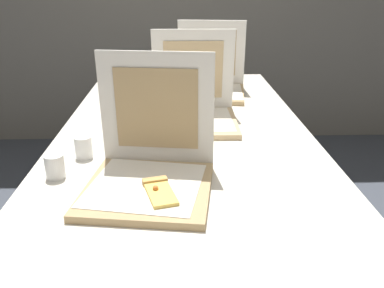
{
  "coord_description": "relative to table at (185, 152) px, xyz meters",
  "views": [
    {
      "loc": [
        -0.02,
        -0.8,
        1.29
      ],
      "look_at": [
        0.02,
        0.45,
        0.78
      ],
      "focal_mm": 38.19,
      "sensor_mm": 36.0,
      "label": 1
    }
  ],
  "objects": [
    {
      "name": "cup_white_near_center",
      "position": [
        -0.35,
        -0.13,
        0.08
      ],
      "size": [
        0.06,
        0.06,
        0.07
      ],
      "primitive_type": "cylinder",
      "color": "white",
      "rests_on": "table"
    },
    {
      "name": "pizza_box_middle",
      "position": [
        0.04,
        0.22,
        0.1
      ],
      "size": [
        0.36,
        0.36,
        0.37
      ],
      "rotation": [
        0.0,
        0.0,
        -0.02
      ],
      "color": "tan",
      "rests_on": "table"
    },
    {
      "name": "pizza_box_back",
      "position": [
        0.14,
        0.67,
        0.09
      ],
      "size": [
        0.4,
        0.4,
        0.37
      ],
      "rotation": [
        0.0,
        0.0,
        -0.14
      ],
      "color": "tan",
      "rests_on": "table"
    },
    {
      "name": "cup_white_far",
      "position": [
        -0.24,
        0.3,
        0.08
      ],
      "size": [
        0.06,
        0.06,
        0.07
      ],
      "primitive_type": "cylinder",
      "color": "white",
      "rests_on": "table"
    },
    {
      "name": "cup_white_near_left",
      "position": [
        -0.4,
        -0.28,
        0.08
      ],
      "size": [
        0.06,
        0.06,
        0.07
      ],
      "primitive_type": "cylinder",
      "color": "white",
      "rests_on": "table"
    },
    {
      "name": "pizza_box_front",
      "position": [
        -0.11,
        -0.35,
        0.1
      ],
      "size": [
        0.4,
        0.4,
        0.37
      ],
      "rotation": [
        0.0,
        0.0,
        -0.14
      ],
      "color": "tan",
      "rests_on": "table"
    },
    {
      "name": "table",
      "position": [
        0.0,
        0.0,
        0.0
      ],
      "size": [
        1.0,
        2.24,
        0.72
      ],
      "color": "silver",
      "rests_on": "ground"
    }
  ]
}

